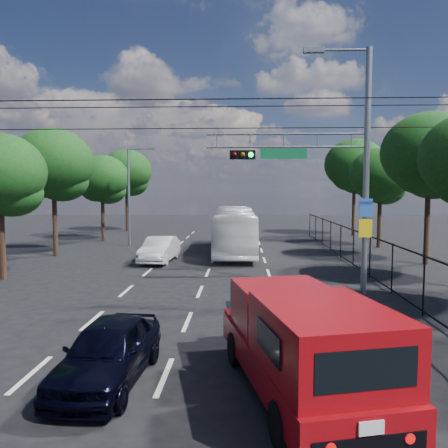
# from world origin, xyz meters

# --- Properties ---
(ground) EXTENTS (120.00, 120.00, 0.00)m
(ground) POSITION_xyz_m (0.00, 0.00, 0.00)
(ground) COLOR black
(ground) RESTS_ON ground
(lane_markings) EXTENTS (6.12, 38.00, 0.01)m
(lane_markings) POSITION_xyz_m (-0.00, 14.00, 0.01)
(lane_markings) COLOR beige
(lane_markings) RESTS_ON ground
(signal_mast) EXTENTS (6.43, 0.39, 9.50)m
(signal_mast) POSITION_xyz_m (5.28, 7.99, 5.24)
(signal_mast) COLOR slate
(signal_mast) RESTS_ON ground
(streetlight_left) EXTENTS (2.09, 0.22, 7.08)m
(streetlight_left) POSITION_xyz_m (-6.33, 22.00, 3.94)
(streetlight_left) COLOR slate
(streetlight_left) RESTS_ON ground
(utility_wires) EXTENTS (22.00, 5.04, 0.74)m
(utility_wires) POSITION_xyz_m (0.00, 8.83, 7.23)
(utility_wires) COLOR black
(utility_wires) RESTS_ON ground
(fence_right) EXTENTS (0.06, 34.03, 2.00)m
(fence_right) POSITION_xyz_m (7.60, 12.17, 1.03)
(fence_right) COLOR black
(fence_right) RESTS_ON ground
(tree_right_c) EXTENTS (5.10, 5.10, 8.29)m
(tree_right_c) POSITION_xyz_m (11.82, 15.02, 5.73)
(tree_right_c) COLOR black
(tree_right_c) RESTS_ON ground
(tree_right_d) EXTENTS (4.32, 4.32, 7.02)m
(tree_right_d) POSITION_xyz_m (11.42, 22.02, 4.85)
(tree_right_d) COLOR black
(tree_right_d) RESTS_ON ground
(tree_right_e) EXTENTS (5.28, 5.28, 8.58)m
(tree_right_e) POSITION_xyz_m (11.62, 30.02, 5.94)
(tree_right_e) COLOR black
(tree_right_e) RESTS_ON ground
(tree_left_b) EXTENTS (4.08, 4.08, 6.63)m
(tree_left_b) POSITION_xyz_m (-9.18, 10.02, 4.58)
(tree_left_b) COLOR black
(tree_left_b) RESTS_ON ground
(tree_left_c) EXTENTS (4.80, 4.80, 7.80)m
(tree_left_c) POSITION_xyz_m (-9.78, 17.02, 5.40)
(tree_left_c) COLOR black
(tree_left_c) RESTS_ON ground
(tree_left_d) EXTENTS (4.20, 4.20, 6.83)m
(tree_left_d) POSITION_xyz_m (-9.38, 25.02, 4.72)
(tree_left_d) COLOR black
(tree_left_d) RESTS_ON ground
(tree_left_e) EXTENTS (4.92, 4.92, 7.99)m
(tree_left_e) POSITION_xyz_m (-9.58, 33.02, 5.53)
(tree_left_e) COLOR black
(tree_left_e) RESTS_ON ground
(red_pickup) EXTENTS (3.27, 5.98, 2.12)m
(red_pickup) POSITION_xyz_m (2.88, -0.79, 1.13)
(red_pickup) COLOR black
(red_pickup) RESTS_ON ground
(navy_hatchback) EXTENTS (1.80, 3.99, 1.33)m
(navy_hatchback) POSITION_xyz_m (-1.15, -0.28, 0.66)
(navy_hatchback) COLOR black
(navy_hatchback) RESTS_ON ground
(white_bus) EXTENTS (2.88, 10.75, 2.97)m
(white_bus) POSITION_xyz_m (1.13, 18.89, 1.49)
(white_bus) COLOR silver
(white_bus) RESTS_ON ground
(white_van) EXTENTS (1.77, 4.36, 1.41)m
(white_van) POSITION_xyz_m (-3.00, 15.22, 0.70)
(white_van) COLOR silver
(white_van) RESTS_ON ground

